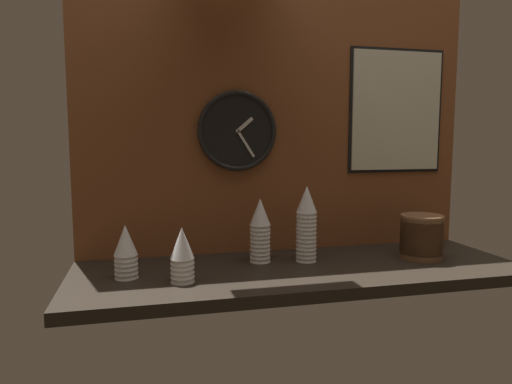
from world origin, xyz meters
name	(u,v)px	position (x,y,z in m)	size (l,w,h in m)	color
ground_plane	(299,271)	(0.00, 0.00, -0.02)	(1.60, 0.56, 0.04)	black
wall_tiled_back	(280,122)	(0.00, 0.27, 0.53)	(1.60, 0.03, 1.05)	brown
cup_stack_far_left	(126,252)	(-0.60, -0.01, 0.09)	(0.08, 0.08, 0.18)	white
cup_stack_left	(182,255)	(-0.43, -0.09, 0.09)	(0.08, 0.08, 0.18)	white
cup_stack_center_right	(306,224)	(0.04, 0.06, 0.14)	(0.08, 0.08, 0.28)	white
cup_stack_center	(260,230)	(-0.13, 0.09, 0.12)	(0.08, 0.08, 0.24)	white
bowl_stack_far_right	(421,236)	(0.49, -0.01, 0.09)	(0.16, 0.16, 0.17)	brown
wall_clock	(237,131)	(-0.18, 0.23, 0.49)	(0.31, 0.03, 0.31)	black
menu_board	(396,111)	(0.51, 0.24, 0.57)	(0.43, 0.01, 0.52)	black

